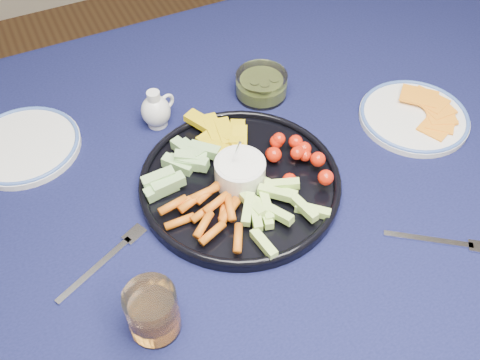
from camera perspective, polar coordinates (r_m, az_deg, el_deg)
name	(u,v)px	position (r m, az deg, el deg)	size (l,w,h in m)	color
dining_table	(283,182)	(1.08, 4.61, -0.24)	(1.67, 1.07, 0.75)	#472A17
crudite_platter	(239,179)	(0.93, -0.16, 0.07)	(0.35, 0.35, 0.11)	black
creamer_pitcher	(156,110)	(1.05, -8.93, 7.35)	(0.07, 0.06, 0.08)	silver
pickle_bowl	(261,86)	(1.12, 2.29, 10.02)	(0.11, 0.11, 0.05)	white
cheese_plate	(414,115)	(1.12, 18.10, 6.57)	(0.21, 0.21, 0.03)	white
juice_tumbler	(153,313)	(0.78, -9.25, -13.85)	(0.07, 0.07, 0.09)	white
fork_left	(109,257)	(0.89, -13.76, -7.95)	(0.17, 0.09, 0.00)	silver
fork_right	(446,242)	(0.94, 21.12, -6.22)	(0.15, 0.11, 0.00)	silver
side_plate_extra	(24,145)	(1.09, -22.07, 3.43)	(0.21, 0.21, 0.02)	white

